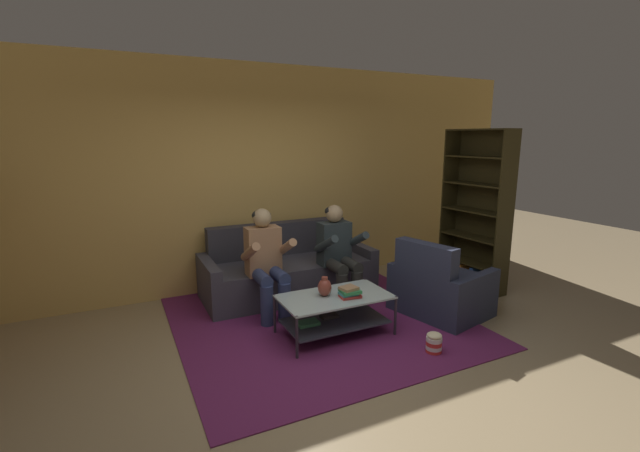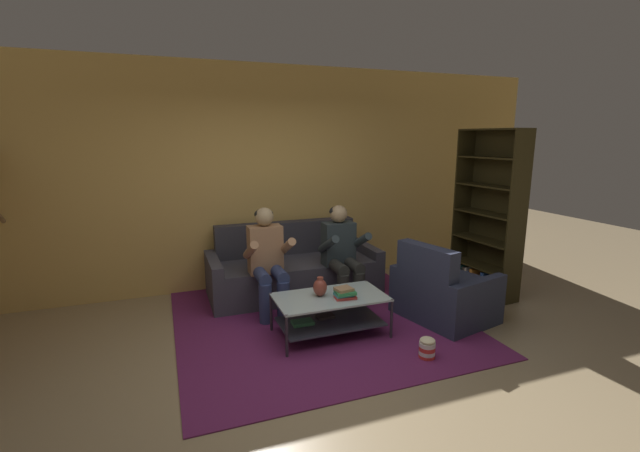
# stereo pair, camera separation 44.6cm
# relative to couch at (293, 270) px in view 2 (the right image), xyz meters

# --- Properties ---
(ground) EXTENTS (16.80, 16.80, 0.00)m
(ground) POSITION_rel_couch_xyz_m (-0.29, -1.92, -0.29)
(ground) COLOR #9A8360
(back_partition) EXTENTS (8.40, 0.12, 2.90)m
(back_partition) POSITION_rel_couch_xyz_m (-0.29, 0.54, 1.16)
(back_partition) COLOR tan
(back_partition) RESTS_ON ground
(couch) EXTENTS (2.14, 0.89, 0.88)m
(couch) POSITION_rel_couch_xyz_m (0.00, 0.00, 0.00)
(couch) COLOR #3D3C47
(couch) RESTS_ON ground
(person_seated_left) EXTENTS (0.50, 0.58, 1.21)m
(person_seated_left) POSITION_rel_couch_xyz_m (-0.45, -0.53, 0.37)
(person_seated_left) COLOR navy
(person_seated_left) RESTS_ON ground
(person_seated_right) EXTENTS (0.50, 0.58, 1.18)m
(person_seated_right) POSITION_rel_couch_xyz_m (0.45, -0.53, 0.36)
(person_seated_right) COLOR #292926
(person_seated_right) RESTS_ON ground
(coffee_table) EXTENTS (1.11, 0.61, 0.42)m
(coffee_table) POSITION_rel_couch_xyz_m (-0.02, -1.30, -0.02)
(coffee_table) COLOR #ACC2C4
(coffee_table) RESTS_ON ground
(area_rug) EXTENTS (3.00, 3.25, 0.01)m
(area_rug) POSITION_rel_couch_xyz_m (-0.00, -0.78, -0.29)
(area_rug) COLOR #642051
(area_rug) RESTS_ON ground
(vase) EXTENTS (0.14, 0.14, 0.20)m
(vase) POSITION_rel_couch_xyz_m (-0.10, -1.26, 0.22)
(vase) COLOR brown
(vase) RESTS_ON coffee_table
(book_stack) EXTENTS (0.22, 0.19, 0.11)m
(book_stack) POSITION_rel_couch_xyz_m (0.11, -1.40, 0.18)
(book_stack) COLOR red
(book_stack) RESTS_ON coffee_table
(bookshelf) EXTENTS (0.37, 0.94, 2.08)m
(bookshelf) POSITION_rel_couch_xyz_m (2.34, -0.82, 0.55)
(bookshelf) COLOR #2E2813
(bookshelf) RESTS_ON ground
(armchair) EXTENTS (1.00, 1.11, 0.87)m
(armchair) POSITION_rel_couch_xyz_m (1.32, -1.35, -0.00)
(armchair) COLOR #292F45
(armchair) RESTS_ON ground
(popcorn_tub) EXTENTS (0.15, 0.15, 0.20)m
(popcorn_tub) POSITION_rel_couch_xyz_m (0.65, -2.05, -0.19)
(popcorn_tub) COLOR red
(popcorn_tub) RESTS_ON ground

